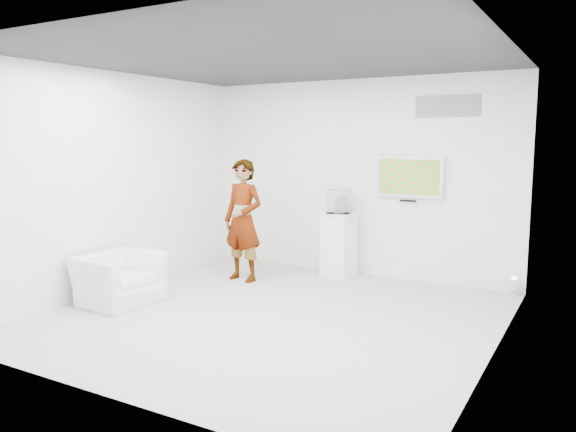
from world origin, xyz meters
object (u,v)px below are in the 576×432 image
at_px(tv, 409,177).
at_px(floor_uplight, 514,286).
at_px(pedestal, 339,245).
at_px(armchair, 119,279).
at_px(person, 243,220).

bearing_deg(tv, floor_uplight, -3.29).
height_order(tv, floor_uplight, tv).
height_order(pedestal, floor_uplight, pedestal).
xyz_separation_m(tv, floor_uplight, (1.51, -0.09, -1.43)).
relative_size(pedestal, floor_uplight, 3.96).
height_order(armchair, pedestal, pedestal).
distance_m(person, pedestal, 1.52).
bearing_deg(floor_uplight, pedestal, -175.99).
xyz_separation_m(tv, pedestal, (-0.99, -0.26, -1.06)).
distance_m(tv, armchair, 4.30).
bearing_deg(armchair, pedestal, -31.83).
xyz_separation_m(tv, armchair, (-2.85, -2.97, -1.23)).
xyz_separation_m(pedestal, floor_uplight, (2.51, 0.18, -0.37)).
height_order(tv, person, tv).
bearing_deg(armchair, tv, -41.19).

